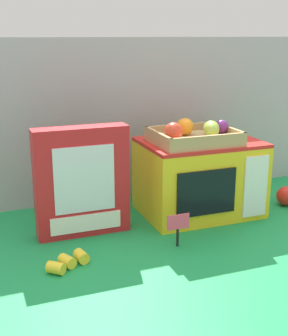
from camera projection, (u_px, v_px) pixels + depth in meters
ground_plane at (156, 219)px, 1.58m from camera, size 1.70×1.70×0.00m
display_back_panel at (129, 119)px, 1.74m from camera, size 1.61×0.03×0.59m
toy_microwave at (199, 177)px, 1.61m from camera, size 0.39×0.29×0.26m
food_groups_crate at (195, 135)px, 1.53m from camera, size 0.27×0.21×0.08m
cookie_set_box at (82, 182)px, 1.42m from camera, size 0.29×0.07×0.34m
price_sign at (178, 225)px, 1.36m from camera, size 0.07×0.01×0.10m
loose_toy_banana at (68, 262)px, 1.25m from camera, size 0.12×0.09×0.03m
loose_toy_apple at (286, 196)px, 1.70m from camera, size 0.07×0.07×0.07m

